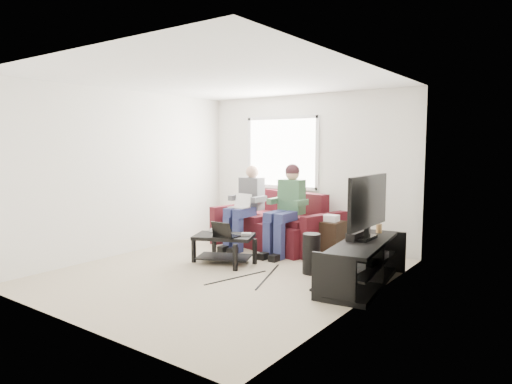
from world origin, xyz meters
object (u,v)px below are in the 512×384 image
sofa (278,227)px  end_table (331,238)px  tv (368,203)px  tv_stand (363,266)px  subwoofer (311,254)px  coffee_table (224,242)px

sofa → end_table: 1.05m
sofa → tv: bearing=-27.7°
tv_stand → subwoofer: bearing=174.3°
subwoofer → coffee_table: bearing=-168.0°
tv → end_table: tv is taller
sofa → end_table: size_ratio=3.30×
subwoofer → tv: bearing=1.6°
sofa → end_table: sofa is taller
sofa → tv: 2.40m
tv_stand → end_table: end_table is taller
coffee_table → tv: (2.08, 0.30, 0.71)m
coffee_table → tv_stand: (2.09, 0.20, -0.06)m
tv → end_table: 1.57m
sofa → tv: tv is taller
coffee_table → tv: bearing=8.2°
sofa → tv: (2.04, -1.07, 0.68)m
tv → end_table: bearing=135.3°
sofa → subwoofer: size_ratio=3.96×
end_table → tv: bearing=-44.7°
tv → end_table: (-0.99, 0.98, -0.72)m
subwoofer → end_table: size_ratio=0.83×
tv_stand → subwoofer: size_ratio=3.18×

